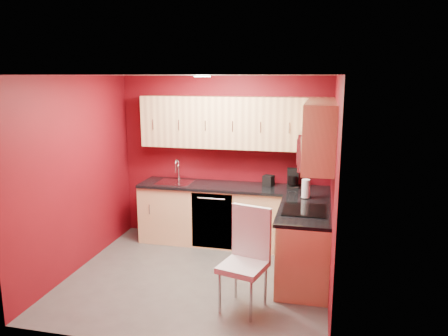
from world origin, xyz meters
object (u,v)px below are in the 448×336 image
at_px(coffee_maker, 293,178).
at_px(paper_towel, 306,189).
at_px(microwave, 316,149).
at_px(sink, 175,180).
at_px(dining_chair, 243,261).
at_px(napkin_holder, 268,180).

distance_m(coffee_maker, paper_towel, 0.57).
bearing_deg(coffee_maker, paper_towel, -74.00).
xyz_separation_m(microwave, sink, (-2.09, 1.00, -0.72)).
xyz_separation_m(sink, dining_chair, (1.39, -1.83, -0.39)).
bearing_deg(coffee_maker, sink, 177.01).
height_order(sink, paper_towel, sink).
height_order(microwave, dining_chair, microwave).
height_order(microwave, coffee_maker, microwave).
relative_size(microwave, sink, 1.46).
relative_size(sink, dining_chair, 0.47).
bearing_deg(coffee_maker, napkin_holder, 168.87).
relative_size(microwave, napkin_holder, 5.04).
bearing_deg(coffee_maker, dining_chair, -106.50).
bearing_deg(paper_towel, sink, 167.15).
distance_m(paper_towel, dining_chair, 1.57).
bearing_deg(dining_chair, microwave, 64.73).
relative_size(coffee_maker, paper_towel, 1.08).
bearing_deg(dining_chair, napkin_holder, 104.55).
relative_size(sink, coffee_maker, 1.91).
height_order(coffee_maker, dining_chair, coffee_maker).
height_order(sink, napkin_holder, sink).
bearing_deg(paper_towel, napkin_holder, 135.08).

